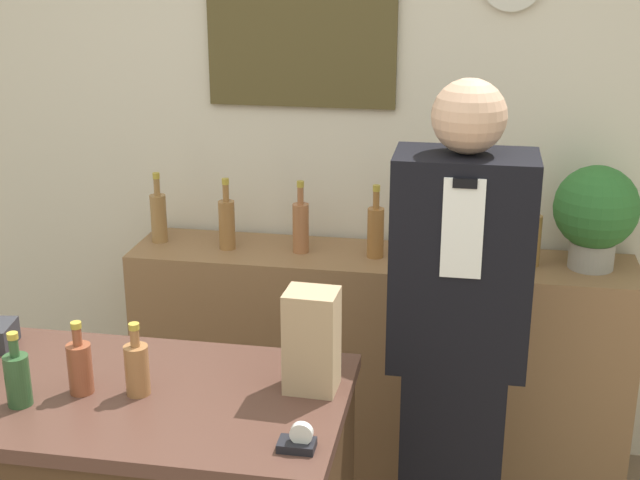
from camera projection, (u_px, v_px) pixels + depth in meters
back_wall at (329, 128)px, 3.60m from camera, size 5.20×0.09×2.70m
back_shelf at (377, 361)px, 3.62m from camera, size 1.97×0.38×0.91m
shopkeeper at (457, 346)px, 2.85m from camera, size 0.43×0.27×1.71m
potted_plant at (596, 212)px, 3.28m from camera, size 0.31×0.31×0.39m
paper_bag at (312, 341)px, 2.38m from camera, size 0.14×0.12×0.28m
tape_dispenser at (298, 441)px, 2.13m from camera, size 0.09×0.06×0.07m
counter_bottle_2 at (18, 378)px, 2.32m from camera, size 0.07×0.07×0.21m
counter_bottle_3 at (80, 366)px, 2.38m from camera, size 0.07×0.07×0.21m
counter_bottle_4 at (137, 368)px, 2.37m from camera, size 0.07×0.07×0.21m
shelf_bottle_0 at (159, 216)px, 3.60m from camera, size 0.06×0.06×0.29m
shelf_bottle_1 at (227, 223)px, 3.52m from camera, size 0.06×0.06×0.29m
shelf_bottle_2 at (301, 226)px, 3.48m from camera, size 0.06×0.06×0.29m
shelf_bottle_3 at (376, 230)px, 3.42m from camera, size 0.06×0.06×0.29m
shelf_bottle_4 at (453, 234)px, 3.38m from camera, size 0.06×0.06×0.29m
shelf_bottle_5 at (532, 238)px, 3.34m from camera, size 0.06×0.06×0.29m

